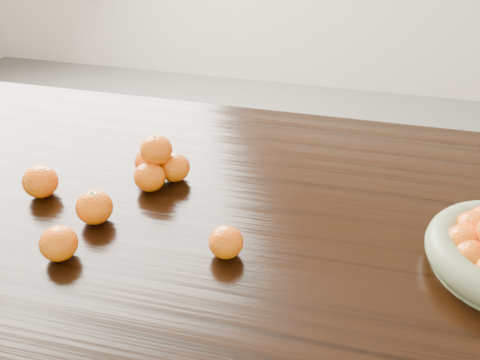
# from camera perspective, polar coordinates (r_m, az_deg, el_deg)

# --- Properties ---
(dining_table) EXTENTS (2.00, 1.00, 0.75)m
(dining_table) POSITION_cam_1_polar(r_m,az_deg,el_deg) (1.26, 0.25, -6.02)
(dining_table) COLOR black
(dining_table) RESTS_ON ground
(orange_pyramid) EXTENTS (0.14, 0.14, 0.12)m
(orange_pyramid) POSITION_cam_1_polar(r_m,az_deg,el_deg) (1.27, -8.80, 1.74)
(orange_pyramid) COLOR orange
(orange_pyramid) RESTS_ON dining_table
(loose_orange_0) EXTENTS (0.08, 0.08, 0.07)m
(loose_orange_0) POSITION_cam_1_polar(r_m,az_deg,el_deg) (1.17, -15.27, -2.82)
(loose_orange_0) COLOR orange
(loose_orange_0) RESTS_ON dining_table
(loose_orange_1) EXTENTS (0.07, 0.07, 0.07)m
(loose_orange_1) POSITION_cam_1_polar(r_m,az_deg,el_deg) (1.10, -18.78, -6.41)
(loose_orange_1) COLOR orange
(loose_orange_1) RESTS_ON dining_table
(loose_orange_2) EXTENTS (0.07, 0.07, 0.06)m
(loose_orange_2) POSITION_cam_1_polar(r_m,az_deg,el_deg) (1.05, -1.51, -6.65)
(loose_orange_2) COLOR orange
(loose_orange_2) RESTS_ON dining_table
(loose_orange_3) EXTENTS (0.08, 0.08, 0.07)m
(loose_orange_3) POSITION_cam_1_polar(r_m,az_deg,el_deg) (1.30, -20.51, -0.14)
(loose_orange_3) COLOR orange
(loose_orange_3) RESTS_ON dining_table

